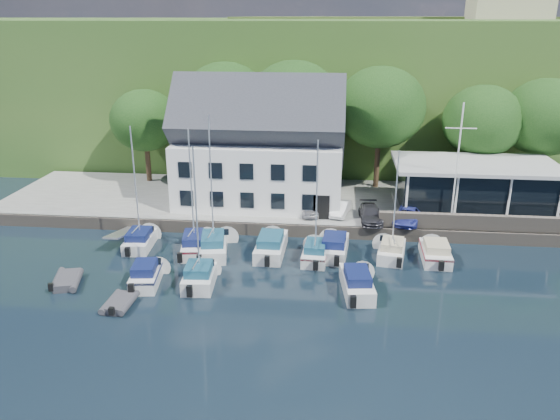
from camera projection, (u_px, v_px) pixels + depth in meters
The scene contains 33 objects.
ground at pixel (339, 309), 32.45m from camera, with size 180.00×180.00×0.00m, color black.
quay at pixel (340, 205), 48.67m from camera, with size 60.00×13.00×1.00m, color gray.
quay_face at pixel (339, 232), 42.59m from camera, with size 60.00×0.30×1.00m, color #675E52.
hillside at pixel (341, 71), 87.83m from camera, with size 160.00×75.00×16.00m, color #305B22.
field_patch at pixel (391, 18), 91.81m from camera, with size 50.00×30.00×0.30m, color #5B6432.
harbor_building at pixel (260, 153), 46.78m from camera, with size 14.40×8.20×8.70m, color white, non-canonical shape.
club_pavilion at pixel (473, 187), 45.34m from camera, with size 13.20×7.20×4.10m, color black, non-canonical shape.
seawall at pixel (499, 223), 41.43m from camera, with size 18.00×0.50×1.20m, color #675E52.
gangway at pixel (127, 240), 42.48m from camera, with size 1.20×6.00×1.40m, color silver, non-canonical shape.
car_silver at pixel (308, 207), 44.89m from camera, with size 1.36×3.38×1.15m, color #B8B8BD.
car_white at pixel (341, 208), 44.78m from camera, with size 1.16×3.33×1.10m, color silver.
car_dgrey at pixel (371, 214), 43.36m from camera, with size 1.67×4.10×1.19m, color #2B2B30.
car_blue at pixel (408, 215), 43.06m from camera, with size 1.43×3.62×1.24m, color #303994.
flagpole at pixel (457, 165), 41.34m from camera, with size 2.28×0.20×9.50m, color white, non-canonical shape.
tree_0 at pixel (146, 136), 52.74m from camera, with size 6.55×6.55×8.95m, color black, non-canonical shape.
tree_1 at pixel (226, 123), 52.51m from camera, with size 8.39×8.39×11.47m, color black, non-canonical shape.
tree_2 at pixel (294, 125), 50.64m from camera, with size 8.61×8.61×11.77m, color black, non-canonical shape.
tree_3 at pixel (379, 128), 50.45m from camera, with size 8.25×8.25×11.28m, color black, non-canonical shape.
tree_4 at pixel (480, 140), 49.35m from camera, with size 7.15×7.15×9.77m, color black, non-canonical shape.
tree_5 at pixel (542, 137), 48.94m from camera, with size 7.60×7.60×10.39m, color black, non-canonical shape.
boat_r1_0 at pixel (136, 194), 39.85m from camera, with size 1.99×5.82×8.40m, color silver, non-canonical shape.
boat_r1_1 at pixel (192, 194), 38.97m from camera, with size 1.82×6.49×8.94m, color silver, non-canonical shape.
boat_r1_2 at pixel (212, 193), 38.65m from camera, with size 2.03×6.90×9.27m, color silver, non-canonical shape.
boat_r1_3 at pixel (271, 243), 39.82m from camera, with size 2.15×6.96×1.57m, color silver, non-canonical shape.
boat_r1_4 at pixel (316, 204), 37.78m from camera, with size 1.84×5.76×8.29m, color silver, non-canonical shape.
boat_r1_5 at pixel (334, 245), 39.61m from camera, with size 2.04×6.20×1.55m, color silver, non-canonical shape.
boat_r1_6 at pixel (395, 200), 37.89m from camera, with size 1.94×5.23×8.70m, color silver, non-canonical shape.
boat_r1_7 at pixel (436, 250), 38.79m from camera, with size 2.07×5.64×1.42m, color silver, non-canonical shape.
boat_r2_0 at pixel (146, 273), 35.32m from camera, with size 1.82×5.26×1.53m, color silver, non-canonical shape.
boat_r2_1 at pixel (197, 218), 33.86m from camera, with size 2.06×5.27×9.28m, color silver, non-canonical shape.
boat_r2_3 at pixel (357, 280), 34.30m from camera, with size 1.90×6.43×1.55m, color silver, non-canonical shape.
dinghy_0 at pixel (67, 279), 35.38m from camera, with size 1.81×3.01×0.70m, color #39393E, non-canonical shape.
dinghy_1 at pixel (120, 302), 32.65m from camera, with size 1.64×2.73×0.64m, color #39393E, non-canonical shape.
Camera 1 is at (-0.56, -28.78, 16.48)m, focal length 35.00 mm.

